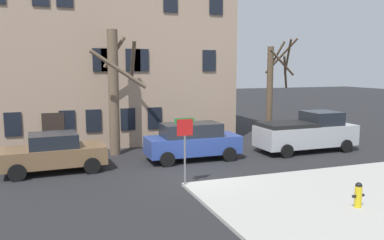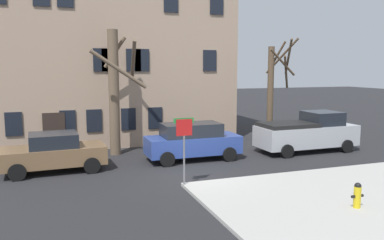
{
  "view_description": "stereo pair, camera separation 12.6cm",
  "coord_description": "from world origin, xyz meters",
  "px_view_note": "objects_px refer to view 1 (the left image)",
  "views": [
    {
      "loc": [
        -5.38,
        -14.59,
        4.4
      ],
      "look_at": [
        0.64,
        2.14,
        2.01
      ],
      "focal_mm": 36.58,
      "sensor_mm": 36.0,
      "label": 1
    },
    {
      "loc": [
        -5.26,
        -14.63,
        4.4
      ],
      "look_at": [
        0.64,
        2.14,
        2.01
      ],
      "focal_mm": 36.58,
      "sensor_mm": 36.0,
      "label": 2
    }
  ],
  "objects_px": {
    "tree_bare_near": "(115,89)",
    "car_blue_wagon": "(192,141)",
    "building_main": "(108,43)",
    "fire_hydrant": "(358,194)",
    "tree_bare_mid": "(272,88)",
    "car_brown_sedan": "(54,153)",
    "pickup_truck_silver": "(307,132)",
    "street_sign_pole": "(185,139)",
    "bicycle_leaning": "(64,157)"
  },
  "relations": [
    {
      "from": "tree_bare_near",
      "to": "car_brown_sedan",
      "type": "height_order",
      "value": "tree_bare_near"
    },
    {
      "from": "car_brown_sedan",
      "to": "fire_hydrant",
      "type": "relative_size",
      "value": 5.43
    },
    {
      "from": "car_blue_wagon",
      "to": "bicycle_leaning",
      "type": "relative_size",
      "value": 2.56
    },
    {
      "from": "tree_bare_mid",
      "to": "street_sign_pole",
      "type": "relative_size",
      "value": 2.35
    },
    {
      "from": "tree_bare_mid",
      "to": "car_blue_wagon",
      "type": "xyz_separation_m",
      "value": [
        -5.91,
        -2.63,
        -2.31
      ]
    },
    {
      "from": "car_blue_wagon",
      "to": "pickup_truck_silver",
      "type": "height_order",
      "value": "pickup_truck_silver"
    },
    {
      "from": "bicycle_leaning",
      "to": "fire_hydrant",
      "type": "bearing_deg",
      "value": -47.5
    },
    {
      "from": "tree_bare_near",
      "to": "pickup_truck_silver",
      "type": "xyz_separation_m",
      "value": [
        9.61,
        -2.55,
        -2.32
      ]
    },
    {
      "from": "tree_bare_mid",
      "to": "tree_bare_near",
      "type": "bearing_deg",
      "value": -178.41
    },
    {
      "from": "tree_bare_near",
      "to": "tree_bare_mid",
      "type": "relative_size",
      "value": 1.03
    },
    {
      "from": "tree_bare_near",
      "to": "bicycle_leaning",
      "type": "height_order",
      "value": "tree_bare_near"
    },
    {
      "from": "pickup_truck_silver",
      "to": "street_sign_pole",
      "type": "relative_size",
      "value": 2.07
    },
    {
      "from": "street_sign_pole",
      "to": "bicycle_leaning",
      "type": "xyz_separation_m",
      "value": [
        -4.1,
        5.09,
        -1.46
      ]
    },
    {
      "from": "building_main",
      "to": "bicycle_leaning",
      "type": "relative_size",
      "value": 8.26
    },
    {
      "from": "tree_bare_near",
      "to": "building_main",
      "type": "bearing_deg",
      "value": 85.11
    },
    {
      "from": "car_blue_wagon",
      "to": "bicycle_leaning",
      "type": "xyz_separation_m",
      "value": [
        -5.85,
        1.04,
        -0.55
      ]
    },
    {
      "from": "tree_bare_mid",
      "to": "pickup_truck_silver",
      "type": "bearing_deg",
      "value": -81.09
    },
    {
      "from": "fire_hydrant",
      "to": "street_sign_pole",
      "type": "bearing_deg",
      "value": 136.54
    },
    {
      "from": "street_sign_pole",
      "to": "tree_bare_mid",
      "type": "bearing_deg",
      "value": 41.05
    },
    {
      "from": "car_brown_sedan",
      "to": "street_sign_pole",
      "type": "relative_size",
      "value": 1.66
    },
    {
      "from": "pickup_truck_silver",
      "to": "tree_bare_near",
      "type": "bearing_deg",
      "value": 165.13
    },
    {
      "from": "car_blue_wagon",
      "to": "street_sign_pole",
      "type": "relative_size",
      "value": 1.73
    },
    {
      "from": "building_main",
      "to": "tree_bare_mid",
      "type": "distance_m",
      "value": 10.53
    },
    {
      "from": "bicycle_leaning",
      "to": "building_main",
      "type": "bearing_deg",
      "value": 65.98
    },
    {
      "from": "building_main",
      "to": "pickup_truck_silver",
      "type": "bearing_deg",
      "value": -41.59
    },
    {
      "from": "street_sign_pole",
      "to": "tree_bare_near",
      "type": "bearing_deg",
      "value": 103.21
    },
    {
      "from": "car_blue_wagon",
      "to": "fire_hydrant",
      "type": "height_order",
      "value": "car_blue_wagon"
    },
    {
      "from": "car_blue_wagon",
      "to": "fire_hydrant",
      "type": "xyz_separation_m",
      "value": [
        2.52,
        -8.09,
        -0.39
      ]
    },
    {
      "from": "tree_bare_mid",
      "to": "bicycle_leaning",
      "type": "xyz_separation_m",
      "value": [
        -11.76,
        -1.59,
        -2.86
      ]
    },
    {
      "from": "building_main",
      "to": "bicycle_leaning",
      "type": "xyz_separation_m",
      "value": [
        -3.07,
        -6.89,
        -5.53
      ]
    },
    {
      "from": "car_brown_sedan",
      "to": "bicycle_leaning",
      "type": "relative_size",
      "value": 2.46
    },
    {
      "from": "pickup_truck_silver",
      "to": "bicycle_leaning",
      "type": "relative_size",
      "value": 3.06
    },
    {
      "from": "car_blue_wagon",
      "to": "street_sign_pole",
      "type": "distance_m",
      "value": 4.5
    },
    {
      "from": "tree_bare_near",
      "to": "car_blue_wagon",
      "type": "xyz_separation_m",
      "value": [
        3.26,
        -2.37,
        -2.41
      ]
    },
    {
      "from": "pickup_truck_silver",
      "to": "building_main",
      "type": "bearing_deg",
      "value": 138.41
    },
    {
      "from": "building_main",
      "to": "car_blue_wagon",
      "type": "distance_m",
      "value": 9.76
    },
    {
      "from": "building_main",
      "to": "tree_bare_near",
      "type": "distance_m",
      "value": 6.14
    },
    {
      "from": "building_main",
      "to": "pickup_truck_silver",
      "type": "distance_m",
      "value": 13.15
    },
    {
      "from": "pickup_truck_silver",
      "to": "street_sign_pole",
      "type": "xyz_separation_m",
      "value": [
        -8.1,
        -3.87,
        0.82
      ]
    },
    {
      "from": "tree_bare_near",
      "to": "fire_hydrant",
      "type": "bearing_deg",
      "value": -61.11
    },
    {
      "from": "car_brown_sedan",
      "to": "car_blue_wagon",
      "type": "distance_m",
      "value": 6.25
    },
    {
      "from": "pickup_truck_silver",
      "to": "car_brown_sedan",
      "type": "bearing_deg",
      "value": 179.33
    },
    {
      "from": "tree_bare_near",
      "to": "street_sign_pole",
      "type": "bearing_deg",
      "value": -76.79
    },
    {
      "from": "tree_bare_mid",
      "to": "fire_hydrant",
      "type": "xyz_separation_m",
      "value": [
        -3.4,
        -10.71,
        -2.7
      ]
    },
    {
      "from": "fire_hydrant",
      "to": "bicycle_leaning",
      "type": "bearing_deg",
      "value": 132.5
    },
    {
      "from": "pickup_truck_silver",
      "to": "fire_hydrant",
      "type": "bearing_deg",
      "value": -115.89
    },
    {
      "from": "building_main",
      "to": "tree_bare_mid",
      "type": "relative_size",
      "value": 2.37
    },
    {
      "from": "car_brown_sedan",
      "to": "pickup_truck_silver",
      "type": "distance_m",
      "value": 12.61
    },
    {
      "from": "building_main",
      "to": "fire_hydrant",
      "type": "relative_size",
      "value": 18.26
    },
    {
      "from": "fire_hydrant",
      "to": "pickup_truck_silver",
      "type": "bearing_deg",
      "value": 64.11
    }
  ]
}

